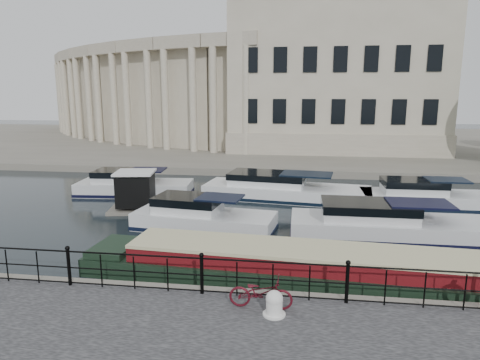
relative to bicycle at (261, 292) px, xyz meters
name	(u,v)px	position (x,y,z in m)	size (l,w,h in m)	color
ground_plane	(217,278)	(-1.72, 2.87, -0.99)	(160.00, 160.00, 0.00)	black
far_bank	(277,142)	(-1.72, 41.87, -0.72)	(120.00, 42.00, 0.55)	#6B665B
railing	(202,272)	(-1.72, 0.62, 0.21)	(24.14, 0.14, 1.22)	black
civic_building	(267,85)	(-2.72, 37.57, 6.05)	(53.55, 31.84, 16.85)	#ADA38C
bicycle	(261,292)	(0.00, 0.00, 0.00)	(0.59, 1.68, 0.88)	#4B0D17
mooring_bollard	(274,304)	(0.38, -0.31, -0.13)	(0.59, 0.59, 0.66)	silver
narrowboat	(333,275)	(2.11, 2.85, -0.63)	(17.01, 3.43, 1.61)	black
harbour_hut	(136,193)	(-7.63, 10.74, -0.04)	(3.04, 2.67, 2.17)	#6B665B
cabin_cruisers	(287,204)	(0.34, 11.80, -0.62)	(24.25, 9.99, 1.99)	silver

